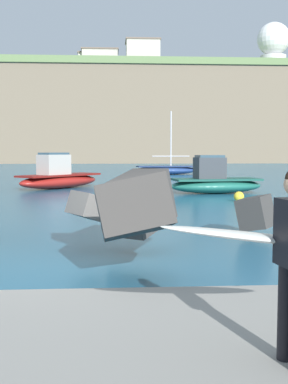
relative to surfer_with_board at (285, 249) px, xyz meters
name	(u,v)px	position (x,y,z in m)	size (l,w,h in m)	color
ground_plane	(89,273)	(-1.98, 4.30, -1.28)	(400.00, 400.00, 0.00)	#235B7A
walkway_path	(68,365)	(-1.98, 0.30, -1.16)	(48.00, 4.40, 0.24)	gray
breakwater_jetty	(149,214)	(-0.84, 5.27, -0.35)	(29.13, 5.95, 2.18)	#3D3A38
surfer_with_board	(285,249)	(0.00, 0.00, 0.00)	(2.12, 1.29, 1.78)	black
boat_near_left	(59,177)	(-4.67, 24.37, -0.64)	(5.08, 5.48, 2.07)	maroon
boat_near_right	(166,170)	(3.38, 40.69, -0.82)	(5.99, 2.52, 5.79)	navy
boat_mid_left	(215,182)	(3.67, 20.53, -0.68)	(4.99, 2.48, 1.96)	#1E6656
mooring_buoy_inner	(239,197)	(3.84, 16.32, -1.06)	(0.44, 0.44, 0.44)	yellow
headland_bluff	(178,118)	(12.15, 98.47, 7.83)	(79.40, 36.67, 18.16)	#756651
radar_dome	(273,43)	(29.55, 90.73, 21.59)	(6.28, 6.28, 8.66)	silver
station_building_west	(100,64)	(-4.11, 105.34, 19.83)	(7.96, 6.59, 5.86)	#B2ADA3
station_building_central	(97,66)	(-4.89, 107.00, 19.58)	(8.08, 6.80, 5.36)	beige
station_building_east	(143,55)	(4.45, 93.25, 19.62)	(6.72, 5.68, 5.45)	#B2ADA3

